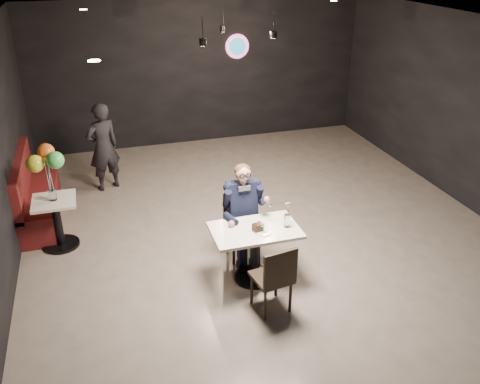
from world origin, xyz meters
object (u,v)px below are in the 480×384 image
object	(u,v)px
sundae_glass	(287,221)
seated_man	(242,211)
main_table	(255,254)
chair_near	(271,276)
chair_far	(242,227)
balloon_vase	(53,195)
side_table	(58,224)
passerby	(103,147)
booth_bench	(38,188)

from	to	relation	value
sundae_glass	seated_man	bearing A→B (deg)	123.06
main_table	chair_near	world-z (taller)	chair_near
chair_far	seated_man	xyz separation A→B (m)	(0.00, -0.00, 0.26)
chair_far	balloon_vase	bearing A→B (deg)	157.40
main_table	seated_man	world-z (taller)	seated_man
side_table	balloon_vase	xyz separation A→B (m)	(0.00, 0.00, 0.46)
sundae_glass	passerby	world-z (taller)	passerby
balloon_vase	sundae_glass	bearing A→B (deg)	-29.85
chair_far	booth_bench	xyz separation A→B (m)	(-2.74, 2.02, 0.05)
main_table	chair_far	distance (m)	0.56
main_table	chair_far	xyz separation A→B (m)	(0.00, 0.55, 0.09)
chair_near	balloon_vase	world-z (taller)	chair_near
main_table	sundae_glass	world-z (taller)	sundae_glass
chair_far	seated_man	size ratio (longest dim) A/B	0.64
main_table	sundae_glass	bearing A→B (deg)	-8.99
sundae_glass	passerby	distance (m)	3.98
side_table	seated_man	bearing A→B (deg)	-22.60
seated_man	sundae_glass	bearing A→B (deg)	-56.94
chair_near	seated_man	world-z (taller)	seated_man
sundae_glass	passerby	bearing A→B (deg)	121.20
chair_far	seated_man	distance (m)	0.26
sundae_glass	balloon_vase	bearing A→B (deg)	150.15
chair_near	seated_man	size ratio (longest dim) A/B	0.64
seated_man	chair_near	bearing A→B (deg)	-90.00
booth_bench	balloon_vase	distance (m)	1.09
booth_bench	side_table	world-z (taller)	booth_bench
chair_near	passerby	world-z (taller)	passerby
seated_man	sundae_glass	distance (m)	0.74
main_table	passerby	distance (m)	3.75
chair_far	balloon_vase	distance (m)	2.67
main_table	seated_man	size ratio (longest dim) A/B	0.76
main_table	booth_bench	xyz separation A→B (m)	(-2.74, 2.57, 0.14)
chair_near	booth_bench	bearing A→B (deg)	121.75
chair_near	sundae_glass	bearing A→B (deg)	45.36
balloon_vase	side_table	bearing A→B (deg)	-90.00
side_table	passerby	xyz separation A→B (m)	(0.78, 1.77, 0.41)
passerby	chair_far	bearing A→B (deg)	97.93
seated_man	main_table	bearing A→B (deg)	-90.00
main_table	passerby	xyz separation A→B (m)	(-1.66, 3.34, 0.41)
chair_far	sundae_glass	world-z (taller)	sundae_glass
sundae_glass	side_table	world-z (taller)	sundae_glass
balloon_vase	chair_near	bearing A→B (deg)	-41.85
chair_far	passerby	distance (m)	3.26
chair_far	chair_near	distance (m)	1.17
main_table	booth_bench	size ratio (longest dim) A/B	0.53
chair_far	passerby	world-z (taller)	passerby
seated_man	chair_far	bearing A→B (deg)	90.00
main_table	passerby	world-z (taller)	passerby
side_table	passerby	size ratio (longest dim) A/B	0.47
seated_man	balloon_vase	distance (m)	2.64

